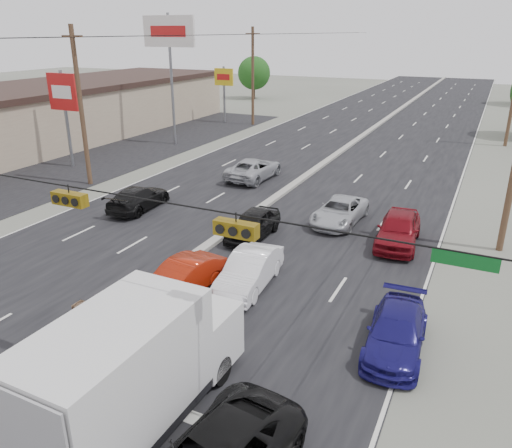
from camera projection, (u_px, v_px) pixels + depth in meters
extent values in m
plane|color=#606356|center=(58.00, 355.00, 15.84)|extent=(200.00, 200.00, 0.00)
cube|color=black|center=(336.00, 156.00, 41.06)|extent=(20.00, 160.00, 0.02)
cube|color=gray|center=(336.00, 154.00, 41.02)|extent=(0.50, 160.00, 0.20)
cube|color=tan|center=(53.00, 115.00, 46.47)|extent=(12.00, 42.00, 4.60)
cube|color=black|center=(132.00, 148.00, 43.69)|extent=(10.00, 42.00, 0.02)
cylinder|color=#422D1E|center=(81.00, 108.00, 31.66)|extent=(0.30, 0.30, 10.00)
cube|color=#422D1E|center=(72.00, 36.00, 30.10)|extent=(1.60, 0.12, 0.12)
cylinder|color=#422D1E|center=(253.00, 77.00, 52.68)|extent=(0.30, 0.30, 10.00)
cube|color=#422D1E|center=(253.00, 34.00, 51.12)|extent=(1.60, 0.12, 0.12)
cylinder|color=black|center=(27.00, 179.00, 13.73)|extent=(25.00, 0.04, 0.04)
cube|color=#72590C|center=(70.00, 199.00, 13.26)|extent=(1.05, 0.30, 0.35)
cube|color=#72590C|center=(236.00, 229.00, 11.25)|extent=(1.05, 0.30, 0.35)
cube|color=#0C591E|center=(465.00, 260.00, 9.25)|extent=(1.20, 0.04, 0.28)
cylinder|color=slate|center=(67.00, 120.00, 36.53)|extent=(0.24, 0.24, 7.00)
cube|color=#B21414|center=(63.00, 92.00, 35.81)|extent=(2.60, 0.25, 2.60)
cylinder|color=slate|center=(172.00, 81.00, 43.21)|extent=(0.24, 0.24, 11.00)
cube|color=silver|center=(169.00, 31.00, 41.74)|extent=(5.00, 0.25, 2.50)
cylinder|color=slate|center=(224.00, 95.00, 54.81)|extent=(0.24, 0.24, 6.00)
cube|color=gold|center=(224.00, 77.00, 54.12)|extent=(2.20, 0.25, 1.80)
cylinder|color=#382619|center=(254.00, 91.00, 74.73)|extent=(0.28, 0.28, 2.16)
sphere|color=#144512|center=(254.00, 73.00, 73.77)|extent=(4.80, 4.80, 4.80)
cube|color=black|center=(143.00, 408.00, 13.01)|extent=(2.34, 6.85, 0.24)
cube|color=silver|center=(116.00, 373.00, 11.76)|extent=(2.51, 4.90, 2.72)
cube|color=silver|center=(194.00, 334.00, 14.80)|extent=(2.36, 1.88, 1.75)
cylinder|color=black|center=(162.00, 351.00, 15.30)|extent=(0.31, 0.88, 0.88)
cylinder|color=black|center=(220.00, 370.00, 14.45)|extent=(0.31, 0.88, 0.88)
imported|color=brown|center=(33.00, 384.00, 13.25)|extent=(2.43, 5.90, 1.71)
imported|color=#9E1D09|center=(182.00, 279.00, 19.26)|extent=(1.98, 4.25, 1.35)
imported|color=black|center=(253.00, 225.00, 24.58)|extent=(1.70, 4.08, 1.38)
imported|color=white|center=(249.00, 271.00, 19.80)|extent=(1.82, 4.40, 1.42)
imported|color=#AAADB2|center=(340.00, 212.00, 26.49)|extent=(2.31, 4.67, 1.27)
imported|color=navy|center=(396.00, 333.00, 15.91)|extent=(2.05, 4.45, 1.26)
imported|color=maroon|center=(398.00, 229.00, 23.74)|extent=(2.18, 4.74, 1.58)
imported|color=black|center=(139.00, 198.00, 28.51)|extent=(2.19, 4.69, 1.32)
imported|color=#9FA1A6|center=(254.00, 169.00, 34.32)|extent=(2.50, 5.23, 1.44)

